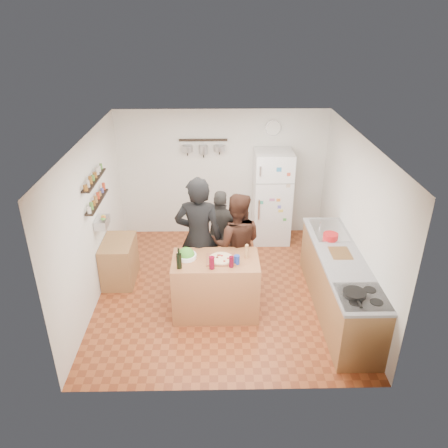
{
  "coord_description": "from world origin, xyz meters",
  "views": [
    {
      "loc": [
        -0.11,
        -5.94,
        4.14
      ],
      "look_at": [
        0.0,
        0.1,
        1.15
      ],
      "focal_mm": 35.0,
      "sensor_mm": 36.0,
      "label": 1
    }
  ],
  "objects_px": {
    "person_back": "(221,234)",
    "skillet": "(354,293)",
    "fridge": "(272,197)",
    "person_center": "(236,244)",
    "salad_bowl": "(186,256)",
    "pepper_mill": "(247,252)",
    "prep_island": "(216,286)",
    "side_table": "(119,261)",
    "counter_run": "(339,284)",
    "person_left": "(199,238)",
    "wall_clock": "(273,128)",
    "salt_canister": "(237,260)",
    "red_bowl": "(331,237)",
    "wine_bottle": "(179,261)"
  },
  "relations": [
    {
      "from": "salad_bowl",
      "to": "side_table",
      "type": "height_order",
      "value": "salad_bowl"
    },
    {
      "from": "counter_run",
      "to": "red_bowl",
      "type": "relative_size",
      "value": 11.33
    },
    {
      "from": "salt_canister",
      "to": "counter_run",
      "type": "bearing_deg",
      "value": 4.81
    },
    {
      "from": "pepper_mill",
      "to": "wall_clock",
      "type": "xyz_separation_m",
      "value": [
        0.63,
        2.59,
        1.15
      ]
    },
    {
      "from": "prep_island",
      "to": "red_bowl",
      "type": "distance_m",
      "value": 1.94
    },
    {
      "from": "counter_run",
      "to": "wall_clock",
      "type": "height_order",
      "value": "wall_clock"
    },
    {
      "from": "person_back",
      "to": "fridge",
      "type": "bearing_deg",
      "value": -119.91
    },
    {
      "from": "prep_island",
      "to": "wall_clock",
      "type": "height_order",
      "value": "wall_clock"
    },
    {
      "from": "prep_island",
      "to": "salt_canister",
      "type": "height_order",
      "value": "salt_canister"
    },
    {
      "from": "wine_bottle",
      "to": "pepper_mill",
      "type": "bearing_deg",
      "value": 15.87
    },
    {
      "from": "pepper_mill",
      "to": "fridge",
      "type": "xyz_separation_m",
      "value": [
        0.63,
        2.26,
        -0.1
      ]
    },
    {
      "from": "salt_canister",
      "to": "side_table",
      "type": "relative_size",
      "value": 0.16
    },
    {
      "from": "counter_run",
      "to": "fridge",
      "type": "bearing_deg",
      "value": 108.06
    },
    {
      "from": "wine_bottle",
      "to": "salt_canister",
      "type": "distance_m",
      "value": 0.81
    },
    {
      "from": "person_center",
      "to": "red_bowl",
      "type": "xyz_separation_m",
      "value": [
        1.46,
        -0.02,
        0.12
      ]
    },
    {
      "from": "prep_island",
      "to": "pepper_mill",
      "type": "height_order",
      "value": "pepper_mill"
    },
    {
      "from": "person_center",
      "to": "counter_run",
      "type": "xyz_separation_m",
      "value": [
        1.51,
        -0.56,
        -0.39
      ]
    },
    {
      "from": "counter_run",
      "to": "wall_clock",
      "type": "relative_size",
      "value": 8.77
    },
    {
      "from": "fridge",
      "to": "wall_clock",
      "type": "relative_size",
      "value": 6.0
    },
    {
      "from": "prep_island",
      "to": "skillet",
      "type": "distance_m",
      "value": 2.02
    },
    {
      "from": "prep_island",
      "to": "skillet",
      "type": "relative_size",
      "value": 4.32
    },
    {
      "from": "fridge",
      "to": "skillet",
      "type": "bearing_deg",
      "value": -78.62
    },
    {
      "from": "salad_bowl",
      "to": "person_left",
      "type": "bearing_deg",
      "value": 70.0
    },
    {
      "from": "prep_island",
      "to": "side_table",
      "type": "xyz_separation_m",
      "value": [
        -1.61,
        0.89,
        -0.09
      ]
    },
    {
      "from": "wall_clock",
      "to": "salt_canister",
      "type": "bearing_deg",
      "value": -105.88
    },
    {
      "from": "person_back",
      "to": "skillet",
      "type": "distance_m",
      "value": 2.58
    },
    {
      "from": "wine_bottle",
      "to": "fridge",
      "type": "xyz_separation_m",
      "value": [
        1.58,
        2.53,
        -0.12
      ]
    },
    {
      "from": "person_left",
      "to": "counter_run",
      "type": "bearing_deg",
      "value": 171.23
    },
    {
      "from": "counter_run",
      "to": "pepper_mill",
      "type": "bearing_deg",
      "value": 178.31
    },
    {
      "from": "wine_bottle",
      "to": "salt_canister",
      "type": "height_order",
      "value": "wine_bottle"
    },
    {
      "from": "salt_canister",
      "to": "wall_clock",
      "type": "bearing_deg",
      "value": 74.12
    },
    {
      "from": "wall_clock",
      "to": "wine_bottle",
      "type": "bearing_deg",
      "value": -119.0
    },
    {
      "from": "pepper_mill",
      "to": "person_left",
      "type": "relative_size",
      "value": 0.09
    },
    {
      "from": "person_left",
      "to": "red_bowl",
      "type": "bearing_deg",
      "value": -173.99
    },
    {
      "from": "pepper_mill",
      "to": "counter_run",
      "type": "bearing_deg",
      "value": -1.69
    },
    {
      "from": "counter_run",
      "to": "prep_island",
      "type": "bearing_deg",
      "value": -179.72
    },
    {
      "from": "salad_bowl",
      "to": "pepper_mill",
      "type": "relative_size",
      "value": 1.7
    },
    {
      "from": "person_left",
      "to": "wall_clock",
      "type": "distance_m",
      "value": 2.77
    },
    {
      "from": "salad_bowl",
      "to": "fridge",
      "type": "distance_m",
      "value": 2.71
    },
    {
      "from": "red_bowl",
      "to": "person_left",
      "type": "bearing_deg",
      "value": -178.56
    },
    {
      "from": "salt_canister",
      "to": "person_center",
      "type": "relative_size",
      "value": 0.08
    },
    {
      "from": "person_back",
      "to": "skillet",
      "type": "relative_size",
      "value": 5.28
    },
    {
      "from": "person_center",
      "to": "side_table",
      "type": "height_order",
      "value": "person_center"
    },
    {
      "from": "person_left",
      "to": "counter_run",
      "type": "relative_size",
      "value": 0.75
    },
    {
      "from": "salt_canister",
      "to": "skillet",
      "type": "height_order",
      "value": "salt_canister"
    },
    {
      "from": "wine_bottle",
      "to": "red_bowl",
      "type": "height_order",
      "value": "wine_bottle"
    },
    {
      "from": "fridge",
      "to": "person_left",
      "type": "bearing_deg",
      "value": -126.59
    },
    {
      "from": "person_center",
      "to": "skillet",
      "type": "distance_m",
      "value": 2.05
    },
    {
      "from": "skillet",
      "to": "fridge",
      "type": "xyz_separation_m",
      "value": [
        -0.65,
        3.23,
        -0.05
      ]
    },
    {
      "from": "counter_run",
      "to": "side_table",
      "type": "xyz_separation_m",
      "value": [
        -3.44,
        0.88,
        -0.09
      ]
    }
  ]
}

